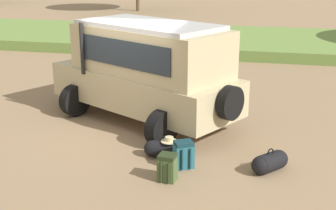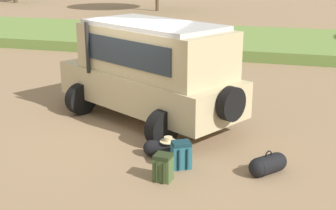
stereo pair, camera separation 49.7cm
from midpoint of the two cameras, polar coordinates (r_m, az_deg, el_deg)
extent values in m
plane|color=#8C7051|center=(11.19, -3.60, -2.82)|extent=(320.00, 320.00, 0.00)
cube|color=olive|center=(22.13, 6.70, 7.87)|extent=(120.00, 7.00, 0.44)
cube|color=tan|center=(11.56, -1.23, 2.15)|extent=(5.20, 4.05, 0.84)
cube|color=tan|center=(11.16, -0.37, 6.71)|extent=(4.21, 3.43, 1.10)
cube|color=#232D38|center=(12.29, -5.37, 7.40)|extent=(0.81, 1.39, 0.77)
cube|color=#232D38|center=(10.55, -3.91, 6.32)|extent=(2.58, 1.47, 0.60)
cube|color=#232D38|center=(11.79, 2.80, 7.52)|extent=(2.58, 1.47, 0.60)
cube|color=#B7B7B7|center=(11.10, -0.56, 9.79)|extent=(3.83, 3.17, 0.10)
cube|color=black|center=(13.53, -8.73, 3.49)|extent=(0.93, 1.49, 0.56)
cylinder|color=black|center=(11.57, -8.57, 6.90)|extent=(0.10, 0.10, 1.25)
cylinder|color=black|center=(12.22, -9.43, 0.72)|extent=(0.64, 0.83, 0.80)
cylinder|color=black|center=(13.38, -2.66, 2.41)|extent=(0.64, 0.83, 0.80)
cylinder|color=black|center=(10.00, 0.73, -2.85)|extent=(0.64, 0.83, 0.80)
cylinder|color=black|center=(11.39, 7.61, -0.45)|extent=(0.64, 0.83, 0.80)
cylinder|color=black|center=(9.86, 9.15, 0.12)|extent=(0.55, 0.75, 0.74)
cube|color=#235B6B|center=(9.04, 3.21, -6.29)|extent=(0.45, 0.41, 0.47)
cube|color=#235B6B|center=(9.21, 2.90, -6.21)|extent=(0.28, 0.20, 0.26)
cube|color=#13323A|center=(8.93, 3.24, -4.72)|extent=(0.44, 0.41, 0.07)
cylinder|color=#13323A|center=(8.88, 2.97, -6.72)|extent=(0.04, 0.04, 0.40)
cylinder|color=#13323A|center=(8.93, 3.99, -6.62)|extent=(0.04, 0.04, 0.40)
cube|color=#42562D|center=(8.55, 1.09, -7.83)|extent=(0.34, 0.30, 0.45)
cube|color=#42562D|center=(8.72, 1.50, -7.70)|extent=(0.24, 0.10, 0.25)
cube|color=#242F19|center=(8.44, 1.10, -6.27)|extent=(0.33, 0.31, 0.07)
cylinder|color=#242F19|center=(8.44, 0.25, -8.18)|extent=(0.04, 0.04, 0.38)
cylinder|color=#242F19|center=(8.39, 1.17, -8.33)|extent=(0.04, 0.04, 0.38)
cylinder|color=black|center=(9.53, 0.93, -5.42)|extent=(0.53, 0.37, 0.34)
sphere|color=black|center=(9.48, 2.46, -5.55)|extent=(0.33, 0.33, 0.33)
sphere|color=black|center=(9.58, -0.57, -5.29)|extent=(0.33, 0.33, 0.33)
torus|color=black|center=(9.45, 0.94, -4.36)|extent=(0.17, 0.03, 0.16)
cylinder|color=beige|center=(9.44, 1.54, -4.45)|extent=(0.34, 0.34, 0.02)
cylinder|color=beige|center=(9.42, 1.54, -4.18)|extent=(0.17, 0.17, 0.09)
cylinder|color=black|center=(9.07, 13.63, -7.08)|extent=(0.60, 0.62, 0.36)
sphere|color=black|center=(9.24, 14.71, -6.69)|extent=(0.36, 0.36, 0.36)
sphere|color=black|center=(8.90, 12.52, -7.49)|extent=(0.36, 0.36, 0.36)
torus|color=black|center=(8.99, 13.73, -5.91)|extent=(0.12, 0.14, 0.16)
camera|label=1|loc=(0.25, -88.51, 0.47)|focal=50.00mm
camera|label=2|loc=(0.25, 91.49, -0.47)|focal=50.00mm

